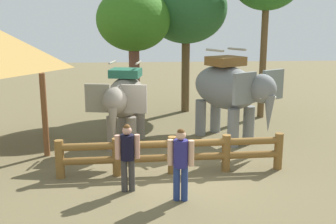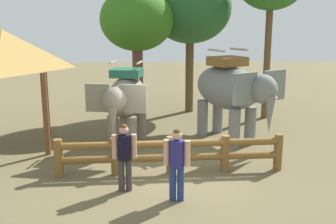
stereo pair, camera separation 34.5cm
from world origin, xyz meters
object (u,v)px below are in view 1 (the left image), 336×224
Objects in this scene: log_fence at (172,152)px; tree_back_center at (133,21)px; tree_far_right at (186,9)px; elephant_near_left at (125,100)px; thatched_shelter at (0,51)px; tourist_woman_in_black at (127,153)px; elephant_center at (230,90)px; tourist_man_in_blue at (181,159)px.

tree_back_center is at bearing 98.87° from log_fence.
tree_far_right is at bearing 27.08° from tree_back_center.
tree_far_right is (2.64, 5.17, 3.02)m from elephant_near_left.
thatched_shelter is 8.37m from tree_far_right.
log_fence is 1.88× the size of elephant_near_left.
tree_back_center is at bearing 88.72° from tourist_woman_in_black.
thatched_shelter is at bearing -137.01° from tree_back_center.
tree_back_center reaches higher than log_fence.
thatched_shelter is (-5.21, 2.69, 2.58)m from log_fence.
elephant_center is at bearing 2.38° from thatched_shelter.
tourist_man_in_blue is (1.38, -4.36, -0.57)m from elephant_near_left.
tourist_man_in_blue is 0.32× the size of tree_back_center.
elephant_near_left is at bearing -94.54° from tree_back_center.
elephant_center reaches higher than tourist_woman_in_black.
elephant_near_left is 6.54m from tree_far_right.
thatched_shelter is (-7.45, -0.31, 1.39)m from elephant_center.
tourist_man_in_blue is at bearing -88.73° from log_fence.
elephant_center is at bearing 6.23° from elephant_near_left.
thatched_shelter reaches higher than tourist_man_in_blue.
thatched_shelter is at bearing 178.80° from elephant_near_left.
tree_back_center is at bearing -152.92° from tree_far_right.
tourist_woman_in_black is (-3.44, -4.12, -0.81)m from elephant_center.
tourist_man_in_blue is (-2.20, -4.75, -0.79)m from elephant_center.
thatched_shelter is 5.79m from tree_back_center.
tree_far_right reaches higher than elephant_near_left.
elephant_near_left is at bearing 107.60° from tourist_man_in_blue.
elephant_near_left is at bearing -1.20° from thatched_shelter.
tourist_woman_in_black reaches higher than log_fence.
log_fence is 1.69m from tourist_woman_in_black.
tree_back_center reaches higher than thatched_shelter.
tree_far_right is (2.49, 8.90, 3.61)m from tourist_woman_in_black.
tree_back_center is (-1.03, 6.58, 3.49)m from log_fence.
tree_back_center is (0.17, 7.71, 3.10)m from tourist_woman_in_black.
tree_back_center reaches higher than elephant_near_left.
elephant_near_left is 1.92× the size of tourist_man_in_blue.
tourist_woman_in_black is 0.98× the size of tourist_man_in_blue.
elephant_near_left is 0.87× the size of thatched_shelter.
elephant_center is (2.24, 3.00, 1.20)m from log_fence.
tree_far_right is at bearing 38.02° from thatched_shelter.
tree_far_right is (6.50, 5.08, 1.42)m from thatched_shelter.
tourist_man_in_blue is (0.04, -1.75, 0.41)m from log_fence.
tree_back_center is 2.66m from tree_far_right.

